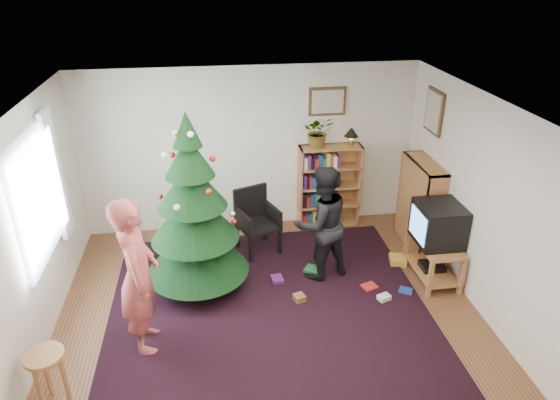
{
  "coord_description": "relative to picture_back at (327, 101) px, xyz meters",
  "views": [
    {
      "loc": [
        -0.56,
        -4.52,
        3.86
      ],
      "look_at": [
        0.24,
        1.05,
        1.1
      ],
      "focal_mm": 32.0,
      "sensor_mm": 36.0,
      "label": 1
    }
  ],
  "objects": [
    {
      "name": "floor",
      "position": [
        -1.15,
        -2.48,
        -1.95
      ],
      "size": [
        5.0,
        5.0,
        0.0
      ],
      "primitive_type": "plane",
      "color": "brown",
      "rests_on": "ground"
    },
    {
      "name": "ceiling",
      "position": [
        -1.15,
        -2.48,
        0.55
      ],
      "size": [
        5.0,
        5.0,
        0.0
      ],
      "primitive_type": "plane",
      "rotation": [
        3.14,
        0.0,
        0.0
      ],
      "color": "white",
      "rests_on": "wall_back"
    },
    {
      "name": "wall_back",
      "position": [
        -1.15,
        0.02,
        -0.7
      ],
      "size": [
        5.0,
        0.02,
        2.5
      ],
      "primitive_type": "cube",
      "color": "silver",
      "rests_on": "floor"
    },
    {
      "name": "wall_left",
      "position": [
        -3.65,
        -2.48,
        -0.7
      ],
      "size": [
        0.02,
        5.0,
        2.5
      ],
      "primitive_type": "cube",
      "color": "silver",
      "rests_on": "floor"
    },
    {
      "name": "wall_right",
      "position": [
        1.35,
        -2.48,
        -0.7
      ],
      "size": [
        0.02,
        5.0,
        2.5
      ],
      "primitive_type": "cube",
      "color": "silver",
      "rests_on": "floor"
    },
    {
      "name": "rug",
      "position": [
        -1.15,
        -2.17,
        -1.94
      ],
      "size": [
        3.8,
        3.6,
        0.02
      ],
      "primitive_type": "cube",
      "color": "black",
      "rests_on": "floor"
    },
    {
      "name": "window_pane",
      "position": [
        -3.62,
        -1.88,
        -0.45
      ],
      "size": [
        0.04,
        1.2,
        1.4
      ],
      "primitive_type": "cube",
      "color": "silver",
      "rests_on": "wall_left"
    },
    {
      "name": "curtain",
      "position": [
        -3.58,
        -1.18,
        -0.45
      ],
      "size": [
        0.06,
        0.35,
        1.6
      ],
      "primitive_type": "cube",
      "color": "white",
      "rests_on": "wall_left"
    },
    {
      "name": "picture_back",
      "position": [
        0.0,
        0.0,
        0.0
      ],
      "size": [
        0.55,
        0.03,
        0.42
      ],
      "color": "#4C3319",
      "rests_on": "wall_back"
    },
    {
      "name": "picture_right",
      "position": [
        1.33,
        -0.73,
        0.0
      ],
      "size": [
        0.03,
        0.5,
        0.6
      ],
      "color": "#4C3319",
      "rests_on": "wall_right"
    },
    {
      "name": "christmas_tree",
      "position": [
        -1.98,
        -1.57,
        -0.98
      ],
      "size": [
        1.29,
        1.29,
        2.34
      ],
      "rotation": [
        0.0,
        0.0,
        0.13
      ],
      "color": "#3F2816",
      "rests_on": "rug"
    },
    {
      "name": "bookshelf_back",
      "position": [
        0.05,
        -0.14,
        -1.29
      ],
      "size": [
        0.95,
        0.3,
        1.3
      ],
      "color": "#B26C3F",
      "rests_on": "floor"
    },
    {
      "name": "bookshelf_right",
      "position": [
        1.19,
        -0.95,
        -1.29
      ],
      "size": [
        0.3,
        0.95,
        1.3
      ],
      "rotation": [
        0.0,
        0.0,
        1.57
      ],
      "color": "#B26C3F",
      "rests_on": "floor"
    },
    {
      "name": "tv_stand",
      "position": [
        1.07,
        -1.81,
        -1.63
      ],
      "size": [
        0.48,
        0.86,
        0.55
      ],
      "color": "#B26C3F",
      "rests_on": "floor"
    },
    {
      "name": "crt_tv",
      "position": [
        1.07,
        -1.81,
        -1.14
      ],
      "size": [
        0.55,
        0.6,
        0.52
      ],
      "color": "black",
      "rests_on": "tv_stand"
    },
    {
      "name": "armchair",
      "position": [
        -1.14,
        -0.73,
        -1.45
      ],
      "size": [
        0.66,
        0.68,
        0.94
      ],
      "rotation": [
        0.0,
        0.0,
        0.37
      ],
      "color": "black",
      "rests_on": "rug"
    },
    {
      "name": "stool",
      "position": [
        -3.35,
        -3.28,
        -1.48
      ],
      "size": [
        0.36,
        0.36,
        0.61
      ],
      "color": "#B26C3F",
      "rests_on": "floor"
    },
    {
      "name": "person_standing",
      "position": [
        -2.55,
        -2.56,
        -1.06
      ],
      "size": [
        0.48,
        0.68,
        1.78
      ],
      "primitive_type": "imported",
      "rotation": [
        0.0,
        0.0,
        1.66
      ],
      "color": "#B44948",
      "rests_on": "rug"
    },
    {
      "name": "person_by_chair",
      "position": [
        -0.39,
        -1.54,
        -1.17
      ],
      "size": [
        0.9,
        0.79,
        1.56
      ],
      "primitive_type": "imported",
      "rotation": [
        0.0,
        0.0,
        3.45
      ],
      "color": "black",
      "rests_on": "rug"
    },
    {
      "name": "potted_plant",
      "position": [
        -0.15,
        -0.14,
        -0.41
      ],
      "size": [
        0.46,
        0.41,
        0.48
      ],
      "primitive_type": "imported",
      "rotation": [
        0.0,
        0.0,
        -0.07
      ],
      "color": "gray",
      "rests_on": "bookshelf_back"
    },
    {
      "name": "table_lamp",
      "position": [
        0.35,
        -0.14,
        -0.46
      ],
      "size": [
        0.21,
        0.21,
        0.28
      ],
      "color": "#A57F33",
      "rests_on": "bookshelf_back"
    },
    {
      "name": "floor_clutter",
      "position": [
        -0.05,
        -1.84,
        -1.91
      ],
      "size": [
        1.92,
        0.98,
        0.08
      ],
      "color": "#A51E19",
      "rests_on": "rug"
    }
  ]
}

